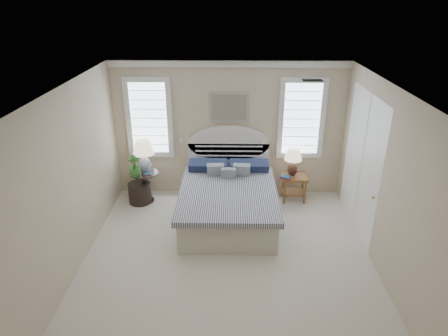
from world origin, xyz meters
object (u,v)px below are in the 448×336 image
at_px(side_table_left, 145,184).
at_px(lamp_left, 144,153).
at_px(bed, 228,199).
at_px(floor_pot, 140,193).
at_px(nightstand_right, 294,183).
at_px(lamp_right, 293,159).

height_order(side_table_left, lamp_left, lamp_left).
distance_m(bed, lamp_left, 1.85).
height_order(side_table_left, floor_pot, side_table_left).
xyz_separation_m(bed, floor_pot, (-1.75, 0.55, -0.18)).
height_order(nightstand_right, lamp_right, lamp_right).
relative_size(nightstand_right, floor_pot, 1.18).
xyz_separation_m(bed, side_table_left, (-1.65, 0.59, 0.00)).
xyz_separation_m(side_table_left, lamp_left, (0.03, 0.02, 0.65)).
bearing_deg(nightstand_right, floor_pot, -177.30).
distance_m(nightstand_right, floor_pot, 3.06).
bearing_deg(floor_pot, lamp_left, 27.34).
height_order(nightstand_right, floor_pot, nightstand_right).
bearing_deg(side_table_left, nightstand_right, 1.94).
distance_m(side_table_left, floor_pot, 0.21).
relative_size(nightstand_right, lamp_left, 0.80).
bearing_deg(lamp_right, bed, -149.18).
xyz_separation_m(nightstand_right, lamp_left, (-2.92, -0.08, 0.65)).
relative_size(side_table_left, lamp_right, 1.12).
distance_m(floor_pot, lamp_left, 0.84).
relative_size(floor_pot, lamp_right, 0.80).
bearing_deg(nightstand_right, lamp_right, 131.15).
bearing_deg(side_table_left, floor_pot, -156.99).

